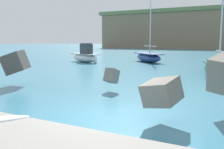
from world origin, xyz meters
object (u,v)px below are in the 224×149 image
(boat_mid_centre, at_px, (148,57))
(boat_far_left, at_px, (85,56))
(mooring_buoy_outer, at_px, (95,62))
(boat_near_right, at_px, (220,68))

(boat_mid_centre, relative_size, boat_far_left, 1.34)
(boat_far_left, xyz_separation_m, mooring_buoy_outer, (2.07, -0.98, -0.53))
(boat_far_left, distance_m, mooring_buoy_outer, 2.35)
(boat_far_left, bearing_deg, boat_near_right, -18.66)
(boat_near_right, height_order, mooring_buoy_outer, boat_near_right)
(boat_far_left, bearing_deg, boat_mid_centre, 28.07)
(boat_mid_centre, distance_m, boat_far_left, 7.83)
(boat_near_right, relative_size, mooring_buoy_outer, 19.00)
(boat_near_right, xyz_separation_m, boat_far_left, (-15.66, 5.29, 0.22))
(boat_mid_centre, bearing_deg, boat_near_right, -45.71)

